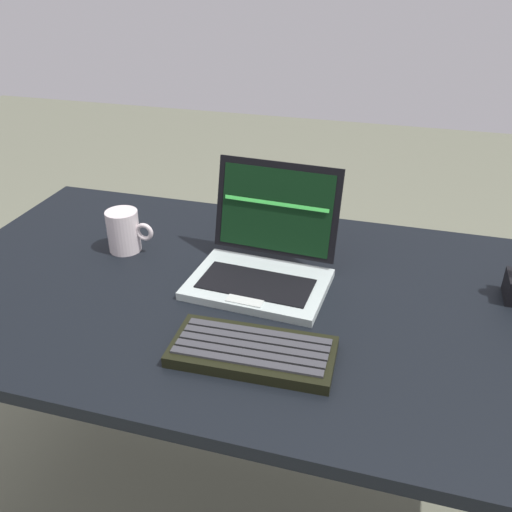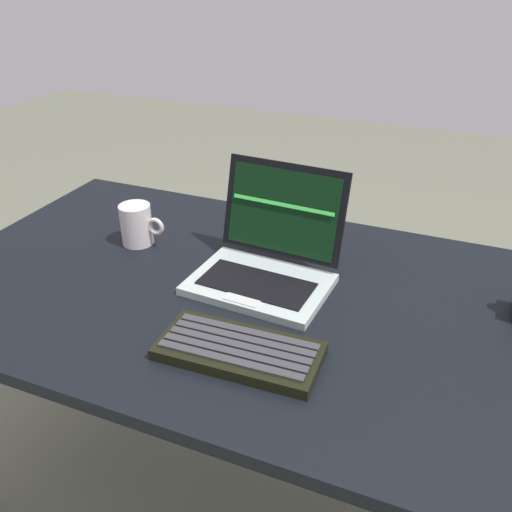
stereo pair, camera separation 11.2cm
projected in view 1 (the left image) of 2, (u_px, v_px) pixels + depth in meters
name	position (u px, v px, depth m)	size (l,w,h in m)	color
desk	(279.00, 338.00, 1.21)	(1.56, 0.81, 0.73)	black
laptop_front	(264.00, 259.00, 1.19)	(0.30, 0.27, 0.24)	#B0BEBB
external_keyboard	(254.00, 351.00, 0.98)	(0.30, 0.15, 0.03)	black
coffee_mug	(124.00, 231.00, 1.30)	(0.12, 0.08, 0.10)	silver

